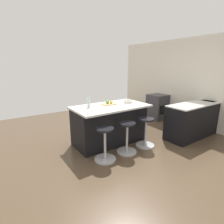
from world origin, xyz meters
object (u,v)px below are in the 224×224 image
object	(u,v)px
stool_near_camera	(105,145)
water_bottle	(89,102)
apple_green	(108,102)
cutting_board	(109,104)
apple_yellow	(111,102)
fruit_bowl	(128,101)
kitchen_island	(110,124)
stool_middle	(127,139)
stool_by_window	(146,133)
oven_range	(157,107)

from	to	relation	value
stool_near_camera	water_bottle	distance (m)	1.07
stool_near_camera	apple_green	xyz separation A→B (m)	(-0.59, -0.80, 0.68)
cutting_board	water_bottle	bearing A→B (deg)	1.19
apple_yellow	fruit_bowl	xyz separation A→B (m)	(-0.47, 0.08, -0.02)
kitchen_island	stool_middle	size ratio (longest dim) A/B	2.61
stool_by_window	apple_green	xyz separation A→B (m)	(0.55, -0.80, 0.68)
kitchen_island	stool_middle	xyz separation A→B (m)	(-0.00, 0.68, -0.15)
stool_by_window	fruit_bowl	bearing A→B (deg)	-89.36
kitchen_island	apple_green	distance (m)	0.54
apple_yellow	stool_by_window	bearing A→B (deg)	122.55
kitchen_island	apple_yellow	bearing A→B (deg)	-142.82
oven_range	stool_by_window	size ratio (longest dim) A/B	1.26
kitchen_island	cutting_board	world-z (taller)	cutting_board
apple_yellow	oven_range	bearing A→B (deg)	-165.45
stool_near_camera	fruit_bowl	bearing A→B (deg)	-149.42
oven_range	fruit_bowl	distance (m)	2.16
stool_middle	water_bottle	xyz separation A→B (m)	(0.51, -0.77, 0.74)
oven_range	cutting_board	distance (m)	2.59
kitchen_island	water_bottle	distance (m)	0.78
kitchen_island	apple_yellow	world-z (taller)	apple_yellow
oven_range	stool_by_window	xyz separation A→B (m)	(1.95, 1.38, -0.11)
stool_middle	stool_near_camera	size ratio (longest dim) A/B	1.00
stool_near_camera	stool_middle	bearing A→B (deg)	180.00
apple_green	oven_range	bearing A→B (deg)	-166.99
water_bottle	cutting_board	bearing A→B (deg)	-178.81
stool_by_window	apple_yellow	bearing A→B (deg)	-57.45
apple_yellow	water_bottle	bearing A→B (deg)	-2.61
stool_near_camera	fruit_bowl	world-z (taller)	fruit_bowl
kitchen_island	stool_near_camera	bearing A→B (deg)	49.94
oven_range	stool_by_window	distance (m)	2.39
stool_near_camera	apple_yellow	xyz separation A→B (m)	(-0.66, -0.75, 0.67)
stool_by_window	cutting_board	distance (m)	1.13
stool_middle	water_bottle	bearing A→B (deg)	-56.62
stool_middle	stool_near_camera	distance (m)	0.57
stool_near_camera	apple_yellow	bearing A→B (deg)	-131.54
oven_range	stool_near_camera	distance (m)	3.38
fruit_bowl	oven_range	bearing A→B (deg)	-160.13
stool_middle	cutting_board	xyz separation A→B (m)	(-0.05, -0.78, 0.63)
cutting_board	fruit_bowl	world-z (taller)	fruit_bowl
cutting_board	fruit_bowl	bearing A→B (deg)	166.98
stool_near_camera	fruit_bowl	xyz separation A→B (m)	(-1.13, -0.67, 0.66)
stool_by_window	fruit_bowl	xyz separation A→B (m)	(0.01, -0.67, 0.66)
stool_by_window	apple_green	world-z (taller)	apple_green
water_bottle	apple_green	bearing A→B (deg)	-177.34
apple_yellow	apple_green	size ratio (longest dim) A/B	0.85
stool_by_window	stool_middle	world-z (taller)	same
stool_by_window	water_bottle	world-z (taller)	water_bottle
stool_middle	oven_range	bearing A→B (deg)	-151.38
stool_middle	apple_yellow	size ratio (longest dim) A/B	9.53
kitchen_island	apple_green	xyz separation A→B (m)	(-0.02, -0.12, 0.53)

